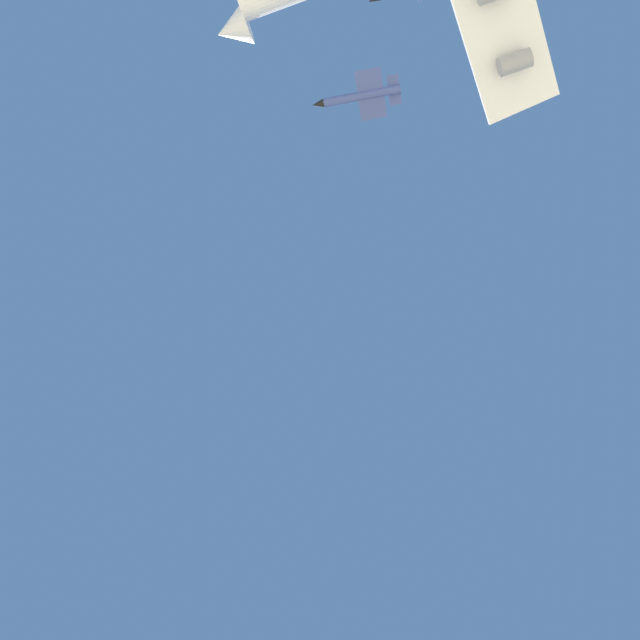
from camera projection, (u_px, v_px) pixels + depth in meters
name	position (u px, v px, depth m)	size (l,w,h in m)	color
chase_jet_lead	(361.00, 96.00, 105.53)	(14.64, 10.08, 4.00)	#38478C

